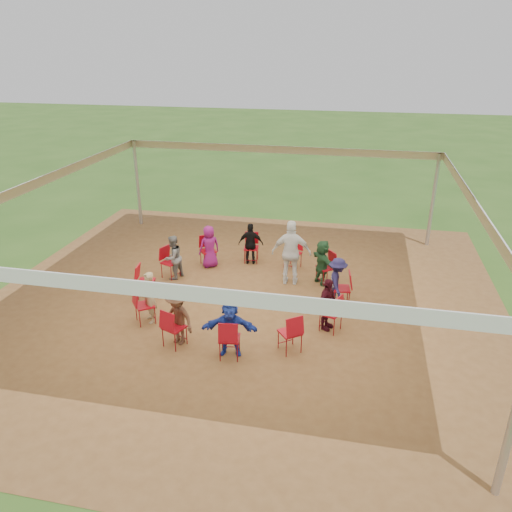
% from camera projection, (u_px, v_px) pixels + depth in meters
% --- Properties ---
extents(ground, '(80.00, 80.00, 0.00)m').
position_uv_depth(ground, '(243.00, 301.00, 12.76)').
color(ground, '#30561B').
rests_on(ground, ground).
extents(dirt_patch, '(13.00, 13.00, 0.00)m').
position_uv_depth(dirt_patch, '(243.00, 301.00, 12.76)').
color(dirt_patch, brown).
rests_on(dirt_patch, ground).
extents(tent, '(10.33, 10.33, 3.00)m').
position_uv_depth(tent, '(241.00, 213.00, 11.83)').
color(tent, '#B2B2B7').
rests_on(tent, ground).
extents(chair_0, '(0.49, 0.47, 0.90)m').
position_uv_depth(chair_0, '(342.00, 289.00, 12.40)').
color(chair_0, '#A70915').
rests_on(chair_0, ground).
extents(chair_1, '(0.60, 0.60, 0.90)m').
position_uv_depth(chair_1, '(326.00, 268.00, 13.56)').
color(chair_1, '#A70915').
rests_on(chair_1, ground).
extents(chair_2, '(0.56, 0.57, 0.90)m').
position_uv_depth(chair_2, '(293.00, 254.00, 14.47)').
color(chair_2, '#A70915').
rests_on(chair_2, ground).
extents(chair_3, '(0.47, 0.49, 0.90)m').
position_uv_depth(chair_3, '(251.00, 248.00, 14.87)').
color(chair_3, '#A70915').
rests_on(chair_3, ground).
extents(chair_4, '(0.60, 0.60, 0.90)m').
position_uv_depth(chair_4, '(208.00, 251.00, 14.65)').
color(chair_4, '#A70915').
rests_on(chair_4, ground).
extents(chair_5, '(0.57, 0.56, 0.90)m').
position_uv_depth(chair_5, '(170.00, 262.00, 13.89)').
color(chair_5, '#A70915').
rests_on(chair_5, ground).
extents(chair_6, '(0.49, 0.47, 0.90)m').
position_uv_depth(chair_6, '(146.00, 282.00, 12.77)').
color(chair_6, '#A70915').
rests_on(chair_6, ground).
extents(chair_7, '(0.60, 0.60, 0.90)m').
position_uv_depth(chair_7, '(145.00, 305.00, 11.61)').
color(chair_7, '#A70915').
rests_on(chair_7, ground).
extents(chair_8, '(0.56, 0.57, 0.90)m').
position_uv_depth(chair_8, '(174.00, 327.00, 10.71)').
color(chair_8, '#A70915').
rests_on(chair_8, ground).
extents(chair_9, '(0.47, 0.49, 0.90)m').
position_uv_depth(chair_9, '(230.00, 338.00, 10.31)').
color(chair_9, '#A70915').
rests_on(chair_9, ground).
extents(chair_10, '(0.60, 0.60, 0.90)m').
position_uv_depth(chair_10, '(290.00, 333.00, 10.52)').
color(chair_10, '#A70915').
rests_on(chair_10, ground).
extents(chair_11, '(0.57, 0.56, 0.90)m').
position_uv_depth(chair_11, '(331.00, 313.00, 11.29)').
color(chair_11, '#A70915').
rests_on(chair_11, ground).
extents(person_seated_0, '(0.50, 0.85, 1.25)m').
position_uv_depth(person_seated_0, '(337.00, 282.00, 12.34)').
color(person_seated_0, '#1E1A42').
rests_on(person_seated_0, ground).
extents(person_seated_1, '(1.05, 1.19, 1.25)m').
position_uv_depth(person_seated_1, '(322.00, 262.00, 13.45)').
color(person_seated_1, '#25532E').
rests_on(person_seated_1, ground).
extents(person_seated_2, '(0.78, 0.47, 1.25)m').
position_uv_depth(person_seated_2, '(251.00, 244.00, 14.68)').
color(person_seated_2, black).
rests_on(person_seated_2, ground).
extents(person_seated_3, '(0.70, 0.64, 1.25)m').
position_uv_depth(person_seated_3, '(209.00, 247.00, 14.48)').
color(person_seated_3, '#7C1361').
rests_on(person_seated_3, ground).
extents(person_seated_4, '(0.56, 0.70, 1.25)m').
position_uv_depth(person_seated_4, '(173.00, 257.00, 13.75)').
color(person_seated_4, slate).
rests_on(person_seated_4, ground).
extents(person_seated_5, '(0.52, 0.55, 1.25)m').
position_uv_depth(person_seated_5, '(149.00, 297.00, 11.58)').
color(person_seated_5, tan).
rests_on(person_seated_5, ground).
extents(person_seated_6, '(0.90, 0.68, 1.25)m').
position_uv_depth(person_seated_6, '(177.00, 318.00, 10.72)').
color(person_seated_6, brown).
rests_on(person_seated_6, ground).
extents(person_seated_7, '(1.21, 0.58, 1.25)m').
position_uv_depth(person_seated_7, '(230.00, 328.00, 10.35)').
color(person_seated_7, '#1D3298').
rests_on(person_seated_7, ground).
extents(person_seated_8, '(0.63, 0.82, 1.25)m').
position_uv_depth(person_seated_8, '(327.00, 304.00, 11.28)').
color(person_seated_8, '#3E0D17').
rests_on(person_seated_8, ground).
extents(standing_person, '(1.09, 0.61, 1.80)m').
position_uv_depth(standing_person, '(291.00, 253.00, 13.35)').
color(standing_person, white).
rests_on(standing_person, ground).
extents(cable_coil, '(0.32, 0.32, 0.03)m').
position_uv_depth(cable_coil, '(237.00, 293.00, 13.13)').
color(cable_coil, black).
rests_on(cable_coil, ground).
extents(laptop, '(0.27, 0.32, 0.20)m').
position_uv_depth(laptop, '(330.00, 283.00, 12.37)').
color(laptop, '#B7B7BC').
rests_on(laptop, ground).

